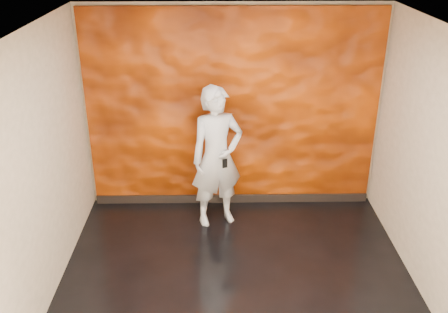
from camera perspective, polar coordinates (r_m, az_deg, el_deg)
room at (r=4.91m, az=1.73°, el=-2.38°), size 4.02×4.02×2.81m
feature_wall at (r=6.72m, az=0.99°, el=5.18°), size 3.90×0.06×2.75m
baseboard at (r=7.24m, az=0.92°, el=-4.80°), size 3.90×0.04×0.12m
man at (r=6.40m, az=-0.80°, el=-0.10°), size 0.80×0.66×1.89m
phone at (r=6.17m, az=0.10°, el=-0.79°), size 0.06×0.04×0.12m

